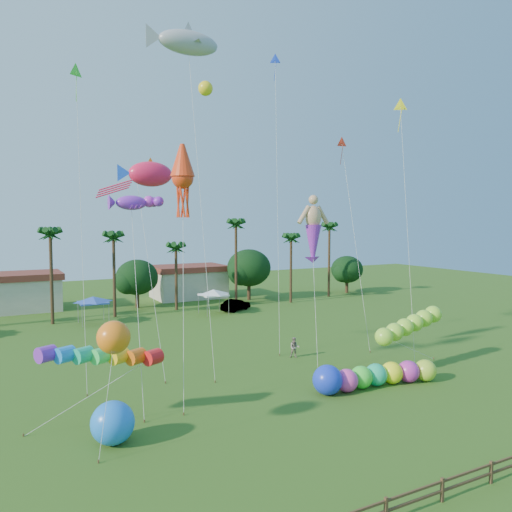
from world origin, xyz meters
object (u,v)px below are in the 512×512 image
car_b (236,305)px  spectator_b (295,348)px  caterpillar_inflatable (371,376)px  blue_ball (113,423)px

car_b → spectator_b: size_ratio=2.61×
caterpillar_inflatable → blue_ball: 17.44m
caterpillar_inflatable → blue_ball: bearing=-172.0°
caterpillar_inflatable → blue_ball: size_ratio=4.35×
caterpillar_inflatable → blue_ball: blue_ball is taller
spectator_b → blue_ball: bearing=-121.8°
car_b → spectator_b: 22.60m
car_b → blue_ball: 38.28m
spectator_b → caterpillar_inflatable: (0.56, -8.81, -0.03)m
blue_ball → car_b: bearing=54.8°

